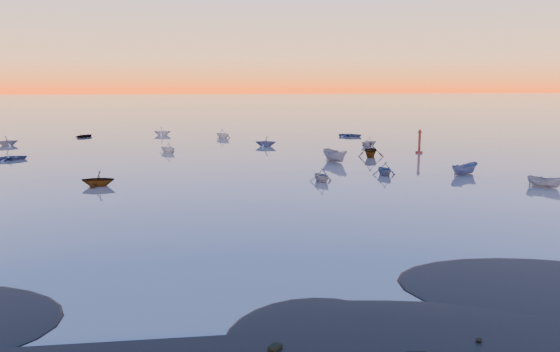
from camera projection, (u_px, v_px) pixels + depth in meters
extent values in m
plane|color=#645953|center=(230.00, 126.00, 122.84)|extent=(600.00, 600.00, 0.00)
imported|color=#3C4D72|center=(464.00, 175.00, 59.12)|extent=(2.89, 3.98, 1.27)
imported|color=#3C4D72|center=(385.00, 175.00, 58.84)|extent=(3.29, 1.69, 1.11)
cylinder|color=#4E1910|center=(419.00, 153.00, 76.70)|extent=(1.00, 1.00, 0.33)
cylinder|color=#4E1910|center=(419.00, 143.00, 76.47)|extent=(0.35, 0.35, 2.87)
cone|color=#4E1910|center=(420.00, 131.00, 76.17)|extent=(0.66, 0.66, 0.55)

